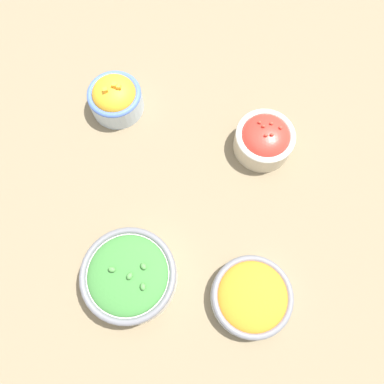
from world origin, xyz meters
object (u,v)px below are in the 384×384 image
Objects in this scene: bowl_broccoli at (129,276)px; bowl_squash at (115,97)px; bowl_carrots at (252,297)px; bowl_cherry_tomatoes at (264,139)px.

bowl_squash is at bearing -176.07° from bowl_broccoli.
bowl_squash reaches higher than bowl_broccoli.
bowl_broccoli is 1.51× the size of bowl_squash.
bowl_carrots is 1.22× the size of bowl_cherry_tomatoes.
bowl_squash is at bearing -111.05° from bowl_cherry_tomatoes.
bowl_broccoli is at bearing -102.90° from bowl_carrots.
bowl_broccoli is at bearing 3.93° from bowl_squash.
bowl_squash is 0.48m from bowl_carrots.
bowl_squash is at bearing -150.08° from bowl_carrots.
bowl_broccoli is 0.22m from bowl_carrots.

